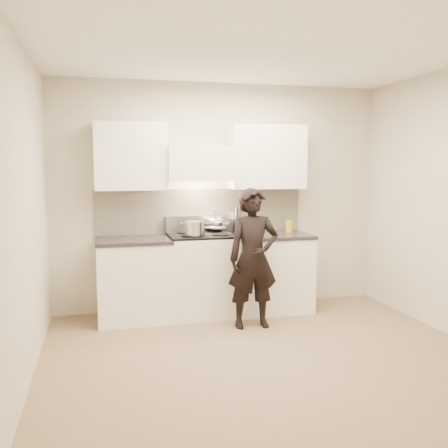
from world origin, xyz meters
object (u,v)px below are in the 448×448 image
object	(u,v)px
counter_right	(270,272)
utensil_crock	(238,225)
wok	(216,222)
person	(253,258)
stove	(202,274)

from	to	relation	value
counter_right	utensil_crock	distance (m)	0.69
counter_right	wok	size ratio (longest dim) A/B	2.01
wok	utensil_crock	world-z (taller)	wok
utensil_crock	person	size ratio (longest dim) A/B	0.20
stove	counter_right	world-z (taller)	stove
counter_right	person	xyz separation A→B (m)	(-0.39, -0.56, 0.28)
stove	wok	xyz separation A→B (m)	(0.20, 0.14, 0.58)
stove	utensil_crock	bearing A→B (deg)	25.36
wok	person	xyz separation A→B (m)	(0.24, -0.71, -0.31)
stove	counter_right	distance (m)	0.83
person	utensil_crock	bearing A→B (deg)	87.94
utensil_crock	person	xyz separation A→B (m)	(-0.05, -0.79, -0.27)
counter_right	utensil_crock	size ratio (longest dim) A/B	3.02
stove	person	xyz separation A→B (m)	(0.44, -0.56, 0.27)
counter_right	wok	world-z (taller)	wok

